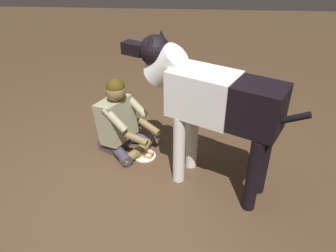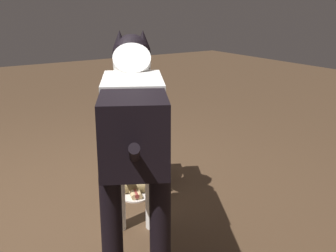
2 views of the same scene
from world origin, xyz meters
TOP-DOWN VIEW (x-y plane):
  - ground_plane at (0.00, 0.00)m, footprint 15.25×15.25m
  - person_sitting_on_floor at (-0.04, -0.62)m, footprint 0.70×0.63m
  - large_dog at (-0.93, -0.15)m, footprint 1.52×0.89m
  - hot_dog_on_plate at (-0.30, -0.48)m, footprint 0.24×0.24m

SIDE VIEW (x-z plane):
  - ground_plane at x=0.00m, z-range 0.00..0.00m
  - hot_dog_on_plate at x=-0.30m, z-range -0.01..0.06m
  - person_sitting_on_floor at x=-0.04m, z-range -0.07..0.75m
  - large_dog at x=-0.93m, z-range 0.19..1.54m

